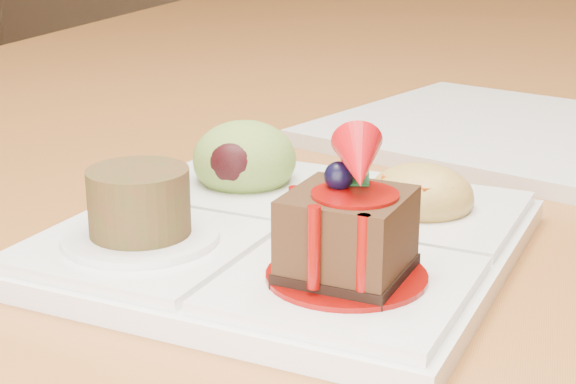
# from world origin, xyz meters

# --- Properties ---
(dining_table) EXTENTS (1.00, 1.80, 0.75)m
(dining_table) POSITION_xyz_m (0.00, 0.00, 0.68)
(dining_table) COLOR #A15929
(dining_table) RESTS_ON ground
(sampler_plate) EXTENTS (0.26, 0.26, 0.09)m
(sampler_plate) POSITION_xyz_m (0.08, -0.58, 0.77)
(sampler_plate) COLOR silver
(sampler_plate) RESTS_ON dining_table
(second_plate) EXTENTS (0.33, 0.33, 0.01)m
(second_plate) POSITION_xyz_m (0.17, -0.30, 0.76)
(second_plate) COLOR silver
(second_plate) RESTS_ON dining_table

